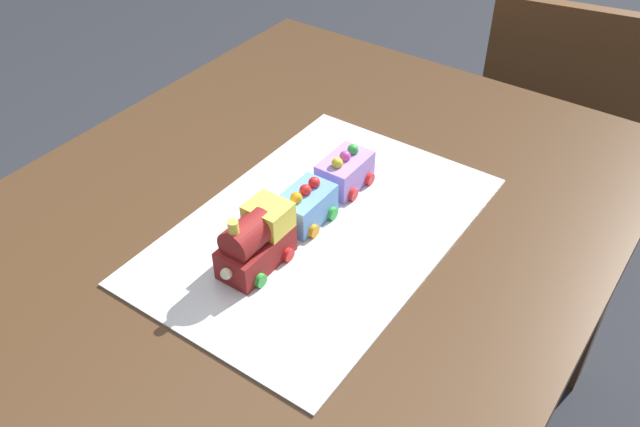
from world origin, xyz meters
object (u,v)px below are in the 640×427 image
(dining_table, at_px, (276,280))
(chair, at_px, (556,126))
(cake_locomotive, at_px, (256,240))
(cake_car_flatbed_lavender, at_px, (345,171))
(cake_car_gondola_sky_blue, at_px, (306,206))

(dining_table, bearing_deg, chair, -9.15)
(cake_locomotive, height_order, cake_car_flatbed_lavender, cake_locomotive)
(cake_locomotive, height_order, cake_car_gondola_sky_blue, cake_locomotive)
(cake_locomotive, bearing_deg, chair, -7.25)
(cake_locomotive, bearing_deg, cake_car_gondola_sky_blue, -0.00)
(cake_car_gondola_sky_blue, bearing_deg, cake_locomotive, 180.00)
(chair, bearing_deg, cake_car_gondola_sky_blue, 70.82)
(chair, distance_m, cake_car_flatbed_lavender, 0.92)
(cake_car_gondola_sky_blue, distance_m, cake_car_flatbed_lavender, 0.12)
(chair, height_order, cake_car_flatbed_lavender, chair)
(dining_table, height_order, chair, chair)
(chair, bearing_deg, cake_locomotive, 71.77)
(cake_car_flatbed_lavender, bearing_deg, chair, -9.31)
(cake_locomotive, distance_m, cake_car_gondola_sky_blue, 0.13)
(dining_table, distance_m, cake_car_gondola_sky_blue, 0.15)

